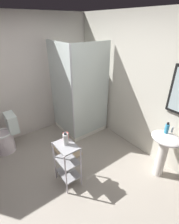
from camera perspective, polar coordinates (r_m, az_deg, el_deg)
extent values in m
cube|color=#A0968A|center=(2.91, -10.45, -25.02)|extent=(4.20, 4.20, 0.02)
cube|color=silver|center=(3.17, 18.57, 7.34)|extent=(4.20, 0.10, 2.50)
cube|color=silver|center=(3.71, -25.71, 8.96)|extent=(0.10, 4.20, 2.50)
cube|color=white|center=(4.19, -3.14, -4.34)|extent=(0.90, 0.90, 0.10)
cube|color=silver|center=(3.54, -9.65, 7.09)|extent=(0.90, 0.02, 1.90)
cube|color=silver|center=(3.41, 0.70, 6.65)|extent=(0.02, 0.90, 1.90)
cylinder|color=silver|center=(3.17, -5.78, 4.83)|extent=(0.04, 0.04, 1.90)
cylinder|color=silver|center=(4.16, -3.16, -3.73)|extent=(0.08, 0.08, 0.00)
cylinder|color=white|center=(3.07, 23.03, -14.32)|extent=(0.15, 0.15, 0.68)
ellipsoid|color=white|center=(2.82, 24.56, -8.17)|extent=(0.46, 0.37, 0.13)
cylinder|color=silver|center=(2.86, 26.24, -5.34)|extent=(0.03, 0.03, 0.10)
cylinder|color=white|center=(3.78, -26.89, -9.15)|extent=(0.37, 0.37, 0.40)
torus|color=white|center=(3.66, -27.62, -6.45)|extent=(0.37, 0.37, 0.04)
cube|color=white|center=(3.60, -24.92, -3.26)|extent=(0.35, 0.17, 0.36)
cylinder|color=silver|center=(2.81, -11.76, -16.00)|extent=(0.02, 0.02, 0.74)
cylinder|color=silver|center=(2.58, -7.96, -20.67)|extent=(0.02, 0.02, 0.74)
cylinder|color=silver|center=(2.89, -7.02, -14.04)|extent=(0.02, 0.02, 0.74)
cylinder|color=silver|center=(2.66, -2.86, -18.29)|extent=(0.02, 0.02, 0.74)
cube|color=#99999E|center=(2.87, -7.21, -19.84)|extent=(0.36, 0.26, 0.02)
cube|color=#99999E|center=(2.67, -7.56, -15.96)|extent=(0.36, 0.26, 0.02)
cube|color=#99999E|center=(2.49, -7.97, -11.32)|extent=(0.36, 0.26, 0.02)
cylinder|color=#389ED1|center=(2.80, 24.70, -5.17)|extent=(0.06, 0.06, 0.15)
cylinder|color=black|center=(2.75, 25.08, -3.58)|extent=(0.03, 0.03, 0.04)
cylinder|color=white|center=(2.45, -8.07, -9.18)|extent=(0.08, 0.08, 0.17)
cylinder|color=#333338|center=(2.39, -8.24, -7.22)|extent=(0.04, 0.04, 0.03)
cylinder|color=#B24742|center=(2.57, -8.03, -8.09)|extent=(0.08, 0.08, 0.11)
cube|color=tan|center=(3.52, -7.81, -12.68)|extent=(0.60, 0.40, 0.02)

